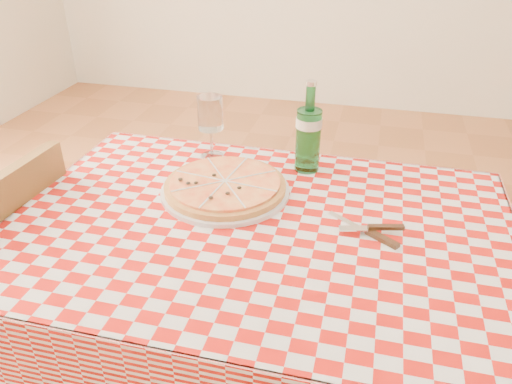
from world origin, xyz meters
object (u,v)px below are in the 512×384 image
dining_table (258,255)px  pizza_plate (225,185)px  wine_glass (211,128)px  chair_far (12,272)px  water_bottle (309,127)px

dining_table → pizza_plate: pizza_plate is taller
dining_table → wine_glass: size_ratio=5.87×
dining_table → wine_glass: (-0.24, 0.35, 0.20)m
pizza_plate → wine_glass: 0.25m
pizza_plate → chair_far: bearing=-162.7°
water_bottle → chair_far: bearing=-154.5°
dining_table → chair_far: bearing=-175.4°
pizza_plate → wine_glass: bearing=117.6°
water_bottle → pizza_plate: bearing=-135.2°
chair_far → water_bottle: bearing=-151.7°
dining_table → chair_far: (-0.76, -0.06, -0.16)m
wine_glass → dining_table: bearing=-55.3°
dining_table → pizza_plate: size_ratio=3.26×
wine_glass → pizza_plate: bearing=-62.4°
dining_table → chair_far: size_ratio=1.39×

